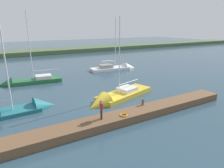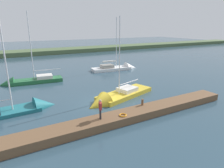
{
  "view_description": "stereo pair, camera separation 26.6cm",
  "coord_description": "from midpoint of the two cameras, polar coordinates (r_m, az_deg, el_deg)",
  "views": [
    {
      "loc": [
        9.06,
        17.83,
        7.97
      ],
      "look_at": [
        -1.38,
        -0.25,
        1.84
      ],
      "focal_mm": 31.77,
      "sensor_mm": 36.0,
      "label": 1
    },
    {
      "loc": [
        8.83,
        17.96,
        7.97
      ],
      "look_at": [
        -1.38,
        -0.25,
        1.84
      ],
      "focal_mm": 31.77,
      "sensor_mm": 36.0,
      "label": 2
    }
  ],
  "objects": [
    {
      "name": "sailboat_near_dock",
      "position": [
        22.31,
        0.41,
        -4.35
      ],
      "size": [
        9.5,
        5.0,
        10.18
      ],
      "rotation": [
        0.0,
        0.0,
        0.29
      ],
      "color": "gold",
      "rests_on": "ground_plane"
    },
    {
      "name": "ground_plane",
      "position": [
        21.53,
        -3.21,
        -5.38
      ],
      "size": [
        200.0,
        200.0,
        0.0
      ],
      "primitive_type": "plane",
      "color": "#2D4756"
    },
    {
      "name": "mooring_post_near",
      "position": [
        19.18,
        8.46,
        -5.15
      ],
      "size": [
        0.22,
        0.22,
        0.6
      ],
      "primitive_type": "cylinder",
      "color": "brown",
      "rests_on": "dock_pier"
    },
    {
      "name": "life_ring_buoy",
      "position": [
        16.94,
        2.95,
        -8.91
      ],
      "size": [
        0.66,
        0.66,
        0.1
      ],
      "primitive_type": "torus",
      "color": "orange",
      "rests_on": "dock_pier"
    },
    {
      "name": "sailboat_far_right",
      "position": [
        30.98,
        -23.65,
        0.41
      ],
      "size": [
        8.68,
        3.04,
        10.85
      ],
      "rotation": [
        0.0,
        0.0,
        -0.11
      ],
      "color": "#236638",
      "rests_on": "ground_plane"
    },
    {
      "name": "dock_pier",
      "position": [
        17.68,
        3.76,
        -9.22
      ],
      "size": [
        23.15,
        1.93,
        0.69
      ],
      "primitive_type": "cube",
      "color": "brown",
      "rests_on": "ground_plane"
    },
    {
      "name": "sailboat_mid_channel",
      "position": [
        37.84,
        1.51,
        4.39
      ],
      "size": [
        9.12,
        3.32,
        10.66
      ],
      "rotation": [
        0.0,
        0.0,
        3.04
      ],
      "color": "white",
      "rests_on": "ground_plane"
    },
    {
      "name": "sailboat_outer_mooring",
      "position": [
        21.26,
        -25.42,
        -7.0
      ],
      "size": [
        8.56,
        2.74,
        9.66
      ],
      "rotation": [
        0.0,
        0.0,
        3.19
      ],
      "color": "#1E6B75",
      "rests_on": "ground_plane"
    },
    {
      "name": "person_on_dock",
      "position": [
        16.03,
        -3.59,
        -6.86
      ],
      "size": [
        0.35,
        0.61,
        1.68
      ],
      "rotation": [
        0.0,
        0.0,
        2.82
      ],
      "color": "#28282D",
      "rests_on": "dock_pier"
    },
    {
      "name": "far_shoreline",
      "position": [
        62.57,
        -21.75,
        7.91
      ],
      "size": [
        180.0,
        8.0,
        2.4
      ],
      "primitive_type": "cube",
      "color": "#4C603D",
      "rests_on": "ground_plane"
    }
  ]
}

